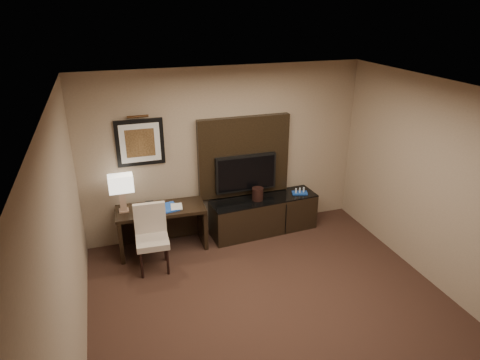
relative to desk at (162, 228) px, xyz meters
name	(u,v)px	position (x,y,z in m)	size (l,w,h in m)	color
floor	(285,324)	(1.12, -2.15, -0.36)	(4.50, 5.00, 0.01)	#301C15
ceiling	(296,100)	(1.12, -2.15, 2.35)	(4.50, 5.00, 0.01)	silver
wall_back	(225,152)	(1.12, 0.35, 1.00)	(4.50, 0.01, 2.70)	gray
wall_left	(67,261)	(-1.13, -2.15, 1.00)	(0.01, 5.00, 2.70)	gray
wall_right	(458,197)	(3.37, -2.15, 1.00)	(0.01, 5.00, 2.70)	gray
desk	(162,228)	(0.00, 0.00, 0.00)	(1.32, 0.56, 0.70)	black
credenza	(264,215)	(1.68, 0.03, -0.05)	(1.76, 0.49, 0.61)	black
tv_wall_panel	(244,156)	(1.42, 0.29, 0.92)	(1.50, 0.12, 1.30)	black
tv	(246,173)	(1.42, 0.19, 0.67)	(1.00, 0.08, 0.60)	black
artwork	(140,143)	(-0.18, 0.33, 1.30)	(0.70, 0.04, 0.70)	black
picture_light	(138,117)	(-0.18, 0.29, 1.70)	(0.04, 0.04, 0.30)	#432915
desk_chair	(152,241)	(-0.21, -0.51, 0.11)	(0.45, 0.52, 0.93)	beige
table_lamp	(122,194)	(-0.53, 0.07, 0.63)	(0.34, 0.19, 0.55)	tan
desk_phone	(148,207)	(-0.18, 0.00, 0.40)	(0.18, 0.16, 0.09)	black
blue_folder	(169,207)	(0.12, -0.04, 0.36)	(0.24, 0.32, 0.02)	blue
book	(170,201)	(0.15, -0.05, 0.47)	(0.17, 0.02, 0.23)	beige
ice_bucket	(258,194)	(1.56, 0.01, 0.36)	(0.18, 0.18, 0.21)	black
minibar_tray	(300,191)	(2.31, 0.02, 0.30)	(0.25, 0.15, 0.09)	#1A46A9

